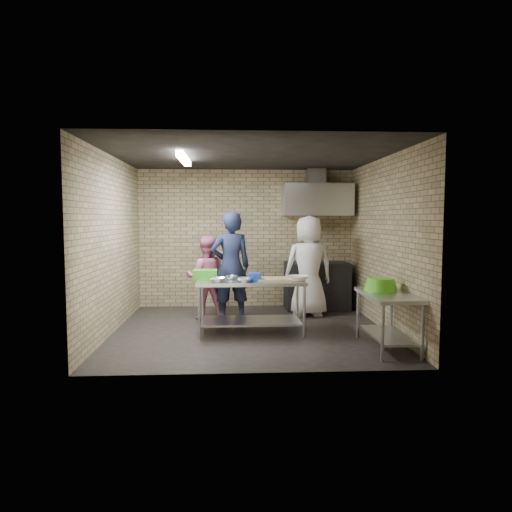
{
  "coord_description": "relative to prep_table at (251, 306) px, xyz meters",
  "views": [
    {
      "loc": [
        -0.29,
        -7.06,
        1.75
      ],
      "look_at": [
        0.1,
        0.2,
        1.15
      ],
      "focal_mm": 32.2,
      "sensor_mm": 36.0,
      "label": 1
    }
  ],
  "objects": [
    {
      "name": "floor",
      "position": [
        -0.01,
        0.14,
        -0.41
      ],
      "size": [
        4.2,
        4.2,
        0.0
      ],
      "primitive_type": "plane",
      "color": "black",
      "rests_on": "ground"
    },
    {
      "name": "ceiling",
      "position": [
        -0.01,
        0.14,
        2.29
      ],
      "size": [
        4.2,
        4.2,
        0.0
      ],
      "primitive_type": "plane",
      "rotation": [
        3.14,
        0.0,
        0.0
      ],
      "color": "black",
      "rests_on": "ground"
    },
    {
      "name": "back_wall",
      "position": [
        -0.01,
        2.14,
        0.94
      ],
      "size": [
        4.2,
        0.06,
        2.7
      ],
      "primitive_type": "cube",
      "color": "tan",
      "rests_on": "ground"
    },
    {
      "name": "front_wall",
      "position": [
        -0.01,
        -1.86,
        0.94
      ],
      "size": [
        4.2,
        0.06,
        2.7
      ],
      "primitive_type": "cube",
      "color": "tan",
      "rests_on": "ground"
    },
    {
      "name": "left_wall",
      "position": [
        -2.11,
        0.14,
        0.94
      ],
      "size": [
        0.06,
        4.0,
        2.7
      ],
      "primitive_type": "cube",
      "color": "tan",
      "rests_on": "ground"
    },
    {
      "name": "right_wall",
      "position": [
        2.09,
        0.14,
        0.94
      ],
      "size": [
        0.06,
        4.0,
        2.7
      ],
      "primitive_type": "cube",
      "color": "tan",
      "rests_on": "ground"
    },
    {
      "name": "prep_table",
      "position": [
        0.0,
        0.0,
        0.0
      ],
      "size": [
        1.63,
        0.81,
        0.81
      ],
      "primitive_type": "cube",
      "color": "#B6B9BE",
      "rests_on": "floor"
    },
    {
      "name": "side_counter",
      "position": [
        1.79,
        -0.96,
        -0.03
      ],
      "size": [
        0.6,
        1.2,
        0.75
      ],
      "primitive_type": "cube",
      "color": "silver",
      "rests_on": "floor"
    },
    {
      "name": "stove",
      "position": [
        1.34,
        1.79,
        0.04
      ],
      "size": [
        1.2,
        0.7,
        0.9
      ],
      "primitive_type": "cube",
      "color": "black",
      "rests_on": "floor"
    },
    {
      "name": "range_hood",
      "position": [
        1.34,
        1.84,
        1.69
      ],
      "size": [
        1.3,
        0.6,
        0.6
      ],
      "primitive_type": "cube",
      "color": "silver",
      "rests_on": "back_wall"
    },
    {
      "name": "hood_duct",
      "position": [
        1.34,
        1.99,
        2.14
      ],
      "size": [
        0.35,
        0.3,
        0.3
      ],
      "primitive_type": "cube",
      "color": "#A5A8AD",
      "rests_on": "back_wall"
    },
    {
      "name": "wall_shelf",
      "position": [
        1.64,
        2.03,
        1.51
      ],
      "size": [
        0.8,
        0.2,
        0.04
      ],
      "primitive_type": "cube",
      "color": "#3F2B19",
      "rests_on": "back_wall"
    },
    {
      "name": "fluorescent_fixture",
      "position": [
        -1.01,
        0.14,
        2.23
      ],
      "size": [
        0.1,
        1.25,
        0.08
      ],
      "primitive_type": "cube",
      "color": "white",
      "rests_on": "ceiling"
    },
    {
      "name": "green_crate",
      "position": [
        -0.7,
        0.12,
        0.48
      ],
      "size": [
        0.36,
        0.27,
        0.14
      ],
      "primitive_type": "cube",
      "color": "green",
      "rests_on": "prep_table"
    },
    {
      "name": "blue_tub",
      "position": [
        0.05,
        -0.1,
        0.47
      ],
      "size": [
        0.18,
        0.18,
        0.12
      ],
      "primitive_type": "cube",
      "color": "#1643AC",
      "rests_on": "prep_table"
    },
    {
      "name": "cutting_board",
      "position": [
        0.35,
        -0.02,
        0.42
      ],
      "size": [
        0.5,
        0.38,
        0.03
      ],
      "primitive_type": "cube",
      "color": "tan",
      "rests_on": "prep_table"
    },
    {
      "name": "mixing_bowl_a",
      "position": [
        -0.5,
        -0.2,
        0.44
      ],
      "size": [
        0.27,
        0.27,
        0.06
      ],
      "primitive_type": "imported",
      "rotation": [
        0.0,
        0.0,
        -0.06
      ],
      "color": "#BABEC2",
      "rests_on": "prep_table"
    },
    {
      "name": "mixing_bowl_b",
      "position": [
        -0.3,
        0.05,
        0.44
      ],
      "size": [
        0.2,
        0.2,
        0.06
      ],
      "primitive_type": "imported",
      "rotation": [
        0.0,
        0.0,
        -0.06
      ],
      "color": "silver",
      "rests_on": "prep_table"
    },
    {
      "name": "mixing_bowl_c",
      "position": [
        -0.1,
        -0.22,
        0.44
      ],
      "size": [
        0.25,
        0.25,
        0.06
      ],
      "primitive_type": "imported",
      "rotation": [
        0.0,
        0.0,
        -0.06
      ],
      "color": "silver",
      "rests_on": "prep_table"
    },
    {
      "name": "ceramic_bowl",
      "position": [
        0.7,
        -0.15,
        0.45
      ],
      "size": [
        0.33,
        0.33,
        0.08
      ],
      "primitive_type": "imported",
      "rotation": [
        0.0,
        0.0,
        -0.06
      ],
      "color": "beige",
      "rests_on": "prep_table"
    },
    {
      "name": "green_basin",
      "position": [
        1.77,
        -0.71,
        0.43
      ],
      "size": [
        0.46,
        0.46,
        0.17
      ],
      "primitive_type": null,
      "color": "#59C626",
      "rests_on": "side_counter"
    },
    {
      "name": "bottle_red",
      "position": [
        1.39,
        2.03,
        1.62
      ],
      "size": [
        0.07,
        0.07,
        0.18
      ],
      "primitive_type": "cylinder",
      "color": "#B22619",
      "rests_on": "wall_shelf"
    },
    {
      "name": "bottle_green",
      "position": [
        1.79,
        2.03,
        1.61
      ],
      "size": [
        0.06,
        0.06,
        0.15
      ],
      "primitive_type": "cylinder",
      "color": "green",
      "rests_on": "wall_shelf"
    },
    {
      "name": "man_navy",
      "position": [
        -0.31,
        0.85,
        0.52
      ],
      "size": [
        0.75,
        0.56,
        1.86
      ],
      "primitive_type": "imported",
      "rotation": [
        0.0,
        0.0,
        3.32
      ],
      "color": "#151A34",
      "rests_on": "floor"
    },
    {
      "name": "woman_pink",
      "position": [
        -0.74,
        1.01,
        0.32
      ],
      "size": [
        0.73,
        0.59,
        1.45
      ],
      "primitive_type": "imported",
      "rotation": [
        0.0,
        0.0,
        3.2
      ],
      "color": "#C96A8A",
      "rests_on": "floor"
    },
    {
      "name": "woman_white",
      "position": [
        1.08,
        1.15,
        0.49
      ],
      "size": [
        0.95,
        0.69,
        1.8
      ],
      "primitive_type": "imported",
      "rotation": [
        0.0,
        0.0,
        3.29
      ],
      "color": "white",
      "rests_on": "floor"
    }
  ]
}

